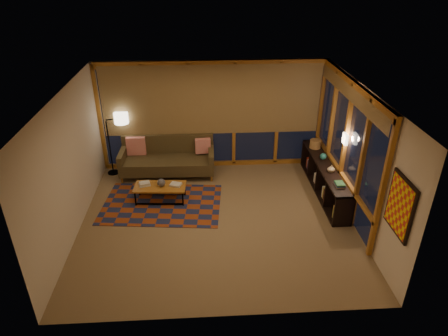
{
  "coord_description": "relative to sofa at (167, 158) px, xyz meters",
  "views": [
    {
      "loc": [
        -0.27,
        -6.75,
        4.81
      ],
      "look_at": [
        0.16,
        0.31,
        1.03
      ],
      "focal_mm": 32.0,
      "sensor_mm": 36.0,
      "label": 1
    }
  ],
  "objects": [
    {
      "name": "ceramic_pot",
      "position": [
        -0.05,
        -1.2,
        0.0
      ],
      "size": [
        0.2,
        0.2,
        0.18
      ],
      "primitive_type": "sphere",
      "rotation": [
        0.0,
        0.0,
        0.16
      ],
      "color": "black",
      "rests_on": "coffee_table"
    },
    {
      "name": "floor",
      "position": [
        1.12,
        -2.0,
        -0.46
      ],
      "size": [
        5.5,
        5.0,
        0.01
      ],
      "primitive_type": "cube",
      "color": "#997757",
      "rests_on": "ground"
    },
    {
      "name": "pillow_left",
      "position": [
        -0.76,
        0.24,
        0.23
      ],
      "size": [
        0.46,
        0.15,
        0.46
      ],
      "primitive_type": null,
      "rotation": [
        0.0,
        0.0,
        -0.0
      ],
      "color": "red",
      "rests_on": "sofa"
    },
    {
      "name": "vase",
      "position": [
        3.61,
        -1.36,
        0.31
      ],
      "size": [
        0.18,
        0.18,
        0.17
      ],
      "primitive_type": "imported",
      "rotation": [
        0.0,
        0.0,
        -0.11
      ],
      "color": "tan",
      "rests_on": "bookshelf"
    },
    {
      "name": "basket",
      "position": [
        3.59,
        -0.12,
        0.33
      ],
      "size": [
        0.27,
        0.27,
        0.2
      ],
      "primitive_type": "cylinder",
      "rotation": [
        0.0,
        0.0,
        -0.02
      ],
      "color": "olive",
      "rests_on": "bookshelf"
    },
    {
      "name": "sofa",
      "position": [
        0.0,
        0.0,
        0.0
      ],
      "size": [
        2.26,
        0.96,
        0.92
      ],
      "primitive_type": null,
      "rotation": [
        0.0,
        0.0,
        -0.02
      ],
      "color": "brown",
      "rests_on": "floor"
    },
    {
      "name": "wall_art",
      "position": [
        3.83,
        -3.85,
        0.99
      ],
      "size": [
        0.06,
        0.74,
        0.94
      ],
      "primitive_type": null,
      "color": "red",
      "rests_on": "walls"
    },
    {
      "name": "walls",
      "position": [
        1.12,
        -2.0,
        0.89
      ],
      "size": [
        5.51,
        5.01,
        2.7
      ],
      "color": "beige",
      "rests_on": "floor"
    },
    {
      "name": "book_stack_a",
      "position": [
        -0.43,
        -1.14,
        -0.05
      ],
      "size": [
        0.3,
        0.26,
        0.07
      ],
      "primitive_type": null,
      "rotation": [
        0.0,
        0.0,
        0.28
      ],
      "color": "beige",
      "rests_on": "coffee_table"
    },
    {
      "name": "ceiling",
      "position": [
        1.12,
        -2.0,
        2.24
      ],
      "size": [
        5.5,
        5.0,
        0.01
      ],
      "primitive_type": "cube",
      "color": "#F5EBCD",
      "rests_on": "walls"
    },
    {
      "name": "pillow_right",
      "position": [
        0.87,
        0.13,
        0.19
      ],
      "size": [
        0.38,
        0.16,
        0.37
      ],
      "primitive_type": null,
      "rotation": [
        0.0,
        0.0,
        0.1
      ],
      "color": "red",
      "rests_on": "sofa"
    },
    {
      "name": "coffee_table",
      "position": [
        -0.09,
        -1.19,
        -0.27
      ],
      "size": [
        1.15,
        0.59,
        0.37
      ],
      "primitive_type": null,
      "rotation": [
        0.0,
        0.0,
        -0.07
      ],
      "color": "#A16122",
      "rests_on": "floor"
    },
    {
      "name": "window_wall_right",
      "position": [
        3.8,
        -1.4,
        0.89
      ],
      "size": [
        0.16,
        3.7,
        2.6
      ],
      "primitive_type": null,
      "color": "#A16122",
      "rests_on": "walls"
    },
    {
      "name": "book_stack_b",
      "position": [
        0.25,
        -1.19,
        -0.06
      ],
      "size": [
        0.29,
        0.26,
        0.05
      ],
      "primitive_type": null,
      "rotation": [
        0.0,
        0.0,
        -0.36
      ],
      "color": "beige",
      "rests_on": "coffee_table"
    },
    {
      "name": "teal_bowl",
      "position": [
        3.61,
        -0.76,
        0.3
      ],
      "size": [
        0.16,
        0.16,
        0.15
      ],
      "primitive_type": "sphere",
      "rotation": [
        0.0,
        0.0,
        -0.04
      ],
      "color": "#26766E",
      "rests_on": "bookshelf"
    },
    {
      "name": "shelf_book_stack",
      "position": [
        3.61,
        -1.95,
        0.27
      ],
      "size": [
        0.21,
        0.28,
        0.08
      ],
      "primitive_type": null,
      "rotation": [
        0.0,
        0.0,
        -0.07
      ],
      "color": "beige",
      "rests_on": "bookshelf"
    },
    {
      "name": "bookshelf",
      "position": [
        3.61,
        -1.03,
        -0.12
      ],
      "size": [
        0.4,
        2.75,
        0.69
      ],
      "primitive_type": null,
      "color": "black",
      "rests_on": "floor"
    },
    {
      "name": "floor_lamp",
      "position": [
        -1.38,
        0.16,
        0.31
      ],
      "size": [
        0.6,
        0.49,
        1.55
      ],
      "primitive_type": null,
      "rotation": [
        0.0,
        0.0,
        0.34
      ],
      "color": "black",
      "rests_on": "floor"
    },
    {
      "name": "wall_sconce",
      "position": [
        3.74,
        -1.55,
        1.09
      ],
      "size": [
        0.12,
        0.18,
        0.22
      ],
      "primitive_type": null,
      "color": "#FBECCD",
      "rests_on": "walls"
    },
    {
      "name": "window_wall_back",
      "position": [
        1.12,
        0.43,
        0.89
      ],
      "size": [
        5.3,
        0.16,
        2.6
      ],
      "primitive_type": null,
      "color": "#A16122",
      "rests_on": "walls"
    },
    {
      "name": "area_rug",
      "position": [
        -0.06,
        -1.35,
        -0.45
      ],
      "size": [
        2.69,
        1.93,
        0.01
      ],
      "primitive_type": "cube",
      "rotation": [
        0.0,
        0.0,
        -0.1
      ],
      "color": "#8B3A15",
      "rests_on": "floor"
    }
  ]
}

